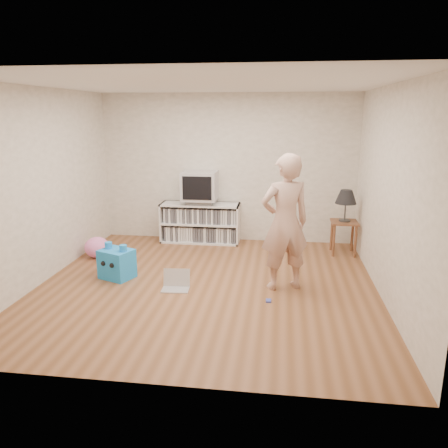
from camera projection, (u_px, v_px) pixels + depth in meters
name	position (u px, v px, depth m)	size (l,w,h in m)	color
ground	(207.00, 285.00, 5.90)	(4.50, 4.50, 0.00)	brown
walls	(206.00, 190.00, 5.57)	(4.52, 4.52, 2.60)	beige
ceiling	(205.00, 84.00, 5.25)	(4.50, 4.50, 0.01)	white
media_unit	(200.00, 223.00, 7.82)	(1.40, 0.45, 0.70)	white
dvd_deck	(200.00, 202.00, 7.71)	(0.45, 0.35, 0.07)	gray
crt_tv	(200.00, 186.00, 7.64)	(0.60, 0.53, 0.50)	#B0B0B6
side_table	(344.00, 229.00, 7.12)	(0.42, 0.42, 0.55)	brown
table_lamp	(346.00, 198.00, 6.99)	(0.34, 0.34, 0.52)	#333333
person	(285.00, 223.00, 5.60)	(0.65, 0.43, 1.78)	#CDA18C
laptop	(176.00, 284.00, 5.78)	(0.37, 0.31, 0.24)	silver
playing_cards	(269.00, 301.00, 5.39)	(0.07, 0.09, 0.02)	#4653BB
plush_blue	(117.00, 263.00, 6.11)	(0.53, 0.48, 0.50)	#198BE7
plush_pink	(97.00, 247.00, 7.00)	(0.39, 0.39, 0.33)	#FC7BC8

